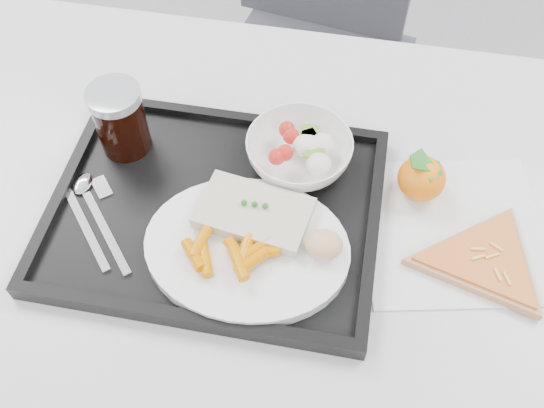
% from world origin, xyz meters
% --- Properties ---
extents(table, '(1.20, 0.80, 0.75)m').
position_xyz_m(table, '(0.00, 0.30, 0.68)').
color(table, silver).
rests_on(table, ground).
extents(chair, '(0.49, 0.49, 0.93)m').
position_xyz_m(chair, '(0.00, 0.98, 0.54)').
color(chair, '#3A3B41').
rests_on(chair, ground).
extents(tray, '(0.45, 0.35, 0.03)m').
position_xyz_m(tray, '(-0.05, 0.28, 0.76)').
color(tray, black).
rests_on(tray, table).
extents(dinner_plate, '(0.27, 0.27, 0.02)m').
position_xyz_m(dinner_plate, '(0.00, 0.23, 0.77)').
color(dinner_plate, white).
rests_on(dinner_plate, tray).
extents(fish_fillet, '(0.16, 0.11, 0.03)m').
position_xyz_m(fish_fillet, '(0.01, 0.27, 0.79)').
color(fish_fillet, beige).
rests_on(fish_fillet, dinner_plate).
extents(bread_roll, '(0.05, 0.04, 0.03)m').
position_xyz_m(bread_roll, '(0.10, 0.23, 0.80)').
color(bread_roll, '#E2CD7F').
rests_on(bread_roll, dinner_plate).
extents(salad_bowl, '(0.15, 0.15, 0.05)m').
position_xyz_m(salad_bowl, '(0.05, 0.39, 0.79)').
color(salad_bowl, white).
rests_on(salad_bowl, tray).
extents(cola_glass, '(0.08, 0.08, 0.11)m').
position_xyz_m(cola_glass, '(-0.21, 0.37, 0.82)').
color(cola_glass, black).
rests_on(cola_glass, tray).
extents(cutlery, '(0.14, 0.15, 0.01)m').
position_xyz_m(cutlery, '(-0.22, 0.25, 0.77)').
color(cutlery, silver).
rests_on(cutlery, tray).
extents(napkin, '(0.29, 0.29, 0.00)m').
position_xyz_m(napkin, '(0.27, 0.32, 0.75)').
color(napkin, silver).
rests_on(napkin, table).
extents(tangerine, '(0.09, 0.09, 0.07)m').
position_xyz_m(tangerine, '(0.22, 0.37, 0.79)').
color(tangerine, '#FF5A01').
rests_on(tangerine, napkin).
extents(pizza_slice, '(0.26, 0.26, 0.02)m').
position_xyz_m(pizza_slice, '(0.31, 0.27, 0.76)').
color(pizza_slice, tan).
rests_on(pizza_slice, napkin).
extents(carrot_pile, '(0.13, 0.07, 0.02)m').
position_xyz_m(carrot_pile, '(-0.01, 0.20, 0.80)').
color(carrot_pile, '#D26F00').
rests_on(carrot_pile, dinner_plate).
extents(salad_contents, '(0.09, 0.08, 0.03)m').
position_xyz_m(salad_contents, '(0.06, 0.39, 0.80)').
color(salad_contents, red).
rests_on(salad_contents, salad_bowl).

